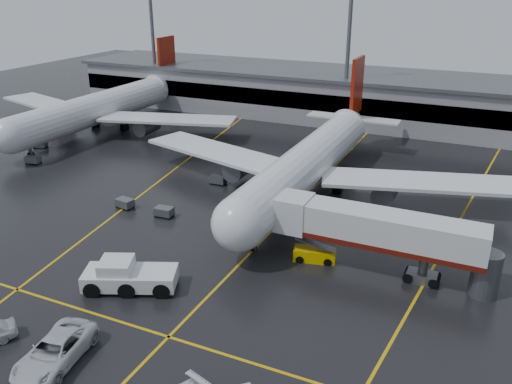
% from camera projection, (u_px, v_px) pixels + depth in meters
% --- Properties ---
extents(ground, '(220.00, 220.00, 0.00)m').
position_uv_depth(ground, '(280.00, 222.00, 58.34)').
color(ground, black).
rests_on(ground, ground).
extents(apron_line_centre, '(0.25, 90.00, 0.02)m').
position_uv_depth(apron_line_centre, '(280.00, 222.00, 58.34)').
color(apron_line_centre, gold).
rests_on(apron_line_centre, ground).
extents(apron_line_stop, '(60.00, 0.25, 0.02)m').
position_uv_depth(apron_line_stop, '(169.00, 337.00, 39.85)').
color(apron_line_stop, gold).
rests_on(apron_line_stop, ground).
extents(apron_line_left, '(9.99, 69.35, 0.02)m').
position_uv_depth(apron_line_left, '(175.00, 169.00, 74.50)').
color(apron_line_left, gold).
rests_on(apron_line_left, ground).
extents(apron_line_right, '(7.57, 69.64, 0.02)m').
position_uv_depth(apron_line_right, '(462.00, 216.00, 59.76)').
color(apron_line_right, gold).
rests_on(apron_line_right, ground).
extents(terminal, '(122.00, 19.00, 8.60)m').
position_uv_depth(terminal, '(380.00, 98.00, 97.00)').
color(terminal, gray).
rests_on(terminal, ground).
extents(light_mast_left, '(3.00, 1.20, 25.45)m').
position_uv_depth(light_mast_left, '(152.00, 33.00, 105.62)').
color(light_mast_left, '#595B60').
rests_on(light_mast_left, ground).
extents(light_mast_mid, '(3.00, 1.20, 25.45)m').
position_uv_depth(light_mast_mid, '(348.00, 43.00, 90.11)').
color(light_mast_mid, '#595B60').
rests_on(light_mast_mid, ground).
extents(main_airliner, '(48.80, 45.60, 14.10)m').
position_uv_depth(main_airliner, '(311.00, 160.00, 64.90)').
color(main_airliner, silver).
rests_on(main_airliner, ground).
extents(second_airliner, '(48.80, 45.60, 14.10)m').
position_uv_depth(second_airliner, '(103.00, 107.00, 91.28)').
color(second_airliner, silver).
rests_on(second_airliner, ground).
extents(jet_bridge, '(19.90, 3.40, 6.05)m').
position_uv_depth(jet_bridge, '(379.00, 233.00, 47.21)').
color(jet_bridge, silver).
rests_on(jet_bridge, ground).
extents(pushback_tractor, '(8.50, 6.03, 2.82)m').
position_uv_depth(pushback_tractor, '(128.00, 277.00, 45.71)').
color(pushback_tractor, silver).
rests_on(pushback_tractor, ground).
extents(belt_loader, '(4.20, 2.60, 2.48)m').
position_uv_depth(belt_loader, '(315.00, 254.00, 50.37)').
color(belt_loader, '#D7AA03').
rests_on(belt_loader, ground).
extents(service_van_a, '(4.29, 7.42, 1.94)m').
position_uv_depth(service_van_a, '(55.00, 351.00, 36.87)').
color(service_van_a, silver).
rests_on(service_van_a, ground).
extents(baggage_cart_a, '(2.09, 1.44, 1.12)m').
position_uv_depth(baggage_cart_a, '(164.00, 211.00, 59.51)').
color(baggage_cart_a, '#595B60').
rests_on(baggage_cart_a, ground).
extents(baggage_cart_b, '(2.18, 1.60, 1.12)m').
position_uv_depth(baggage_cart_b, '(125.00, 203.00, 61.76)').
color(baggage_cart_b, '#595B60').
rests_on(baggage_cart_b, ground).
extents(baggage_cart_c, '(2.06, 1.39, 1.12)m').
position_uv_depth(baggage_cart_c, '(218.00, 179.00, 68.85)').
color(baggage_cart_c, '#595B60').
rests_on(baggage_cart_c, ground).
extents(baggage_cart_d, '(2.35, 2.00, 1.12)m').
position_uv_depth(baggage_cart_d, '(40.00, 144.00, 83.34)').
color(baggage_cart_d, '#595B60').
rests_on(baggage_cart_d, ground).
extents(baggage_cart_e, '(2.22, 1.68, 1.12)m').
position_uv_depth(baggage_cart_e, '(33.00, 159.00, 76.31)').
color(baggage_cart_e, '#595B60').
rests_on(baggage_cart_e, ground).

